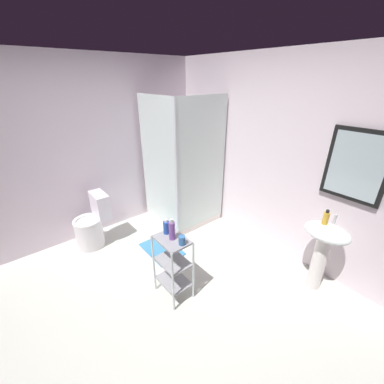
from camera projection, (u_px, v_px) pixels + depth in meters
The scene contains 13 objects.
ground_plane at pixel (159, 304), 2.62m from camera, with size 4.20×4.20×0.02m, color silver.
wall_back at pixel (276, 159), 3.13m from camera, with size 4.20×0.14×2.50m.
wall_left at pixel (82, 153), 3.37m from camera, with size 0.10×4.20×2.50m, color white.
shower_stall at pixel (182, 196), 3.94m from camera, with size 0.92×0.92×2.00m.
pedestal_sink at pixel (323, 245), 2.60m from camera, with size 0.46×0.37×0.81m.
sink_faucet at pixel (335, 219), 2.55m from camera, with size 0.03×0.03×0.10m, color silver.
toilet at pixel (92, 225), 3.43m from camera, with size 0.37×0.49×0.76m.
storage_cart at pixel (173, 263), 2.56m from camera, with size 0.38×0.28×0.74m.
hand_soap_bottle at pixel (326, 218), 2.52m from camera, with size 0.06×0.06×0.17m.
conditioner_bottle_purple at pixel (172, 230), 2.39m from camera, with size 0.06×0.06×0.23m.
shampoo_bottle_blue at pixel (166, 227), 2.49m from camera, with size 0.06×0.06×0.16m.
rinse_cup at pixel (182, 240), 2.34m from camera, with size 0.07×0.07×0.09m, color #3870B2.
bath_mat at pixel (162, 249), 3.43m from camera, with size 0.60×0.40×0.02m, color teal.
Camera 1 is at (1.65, -0.90, 2.21)m, focal length 22.80 mm.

